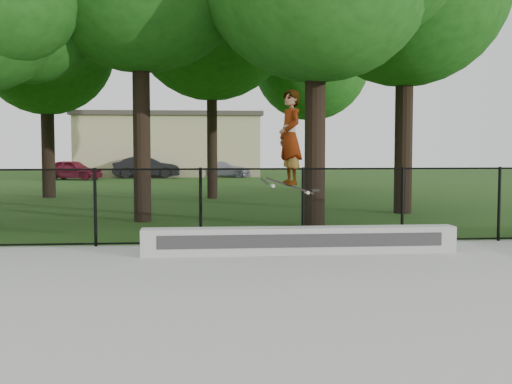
% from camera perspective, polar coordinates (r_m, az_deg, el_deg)
% --- Properties ---
extents(ground, '(100.00, 100.00, 0.00)m').
position_cam_1_polar(ground, '(6.75, -4.66, -12.78)').
color(ground, '#2E5718').
rests_on(ground, ground).
extents(concrete_slab, '(14.00, 12.00, 0.06)m').
position_cam_1_polar(concrete_slab, '(6.75, -4.66, -12.54)').
color(concrete_slab, '#ACABA6').
rests_on(concrete_slab, ground).
extents(grind_ledge, '(5.58, 0.40, 0.47)m').
position_cam_1_polar(grind_ledge, '(11.43, 3.94, -4.32)').
color(grind_ledge, '#ABACA6').
rests_on(grind_ledge, concrete_slab).
extents(car_a, '(3.77, 2.50, 1.20)m').
position_cam_1_polar(car_a, '(40.06, -15.98, 1.92)').
color(car_a, maroon).
rests_on(car_a, ground).
extents(car_b, '(3.81, 1.51, 1.38)m').
position_cam_1_polar(car_b, '(41.34, -9.69, 2.20)').
color(car_b, black).
rests_on(car_b, ground).
extents(car_c, '(3.69, 2.41, 1.07)m').
position_cam_1_polar(car_c, '(41.91, -2.94, 2.06)').
color(car_c, '#9C9BAF').
rests_on(car_c, ground).
extents(skater_airborne, '(0.81, 0.68, 1.84)m').
position_cam_1_polar(skater_airborne, '(11.06, 3.05, 4.70)').
color(skater_airborne, black).
rests_on(skater_airborne, ground).
extents(chainlink_fence, '(16.06, 0.06, 1.50)m').
position_cam_1_polar(chainlink_fence, '(12.42, -4.94, -1.27)').
color(chainlink_fence, black).
rests_on(chainlink_fence, concrete_slab).
extents(tree_row, '(20.31, 18.48, 10.27)m').
position_cam_1_polar(tree_row, '(20.90, -6.57, 16.28)').
color(tree_row, black).
rests_on(tree_row, ground).
extents(distant_building, '(12.40, 6.40, 4.30)m').
position_cam_1_polar(distant_building, '(44.51, -7.73, 4.24)').
color(distant_building, tan).
rests_on(distant_building, ground).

